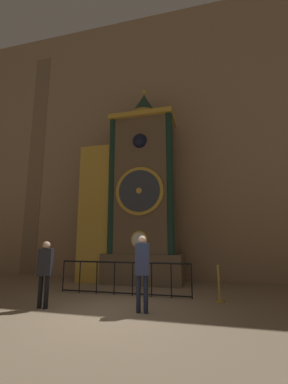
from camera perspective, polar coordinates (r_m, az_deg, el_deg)
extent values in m
plane|color=#847056|center=(6.64, -7.35, -25.19)|extent=(28.00, 28.00, 0.00)
cube|color=#997A5B|center=(12.77, 2.83, 12.49)|extent=(24.00, 0.30, 13.37)
cube|color=#7D644B|center=(15.13, -22.72, 6.92)|extent=(0.90, 0.12, 12.03)
cube|color=brown|center=(10.68, 0.00, -16.56)|extent=(3.15, 1.61, 1.14)
cube|color=brown|center=(10.88, 0.00, 1.95)|extent=(2.52, 1.40, 5.81)
cube|color=gold|center=(11.72, -0.13, 15.58)|extent=(2.72, 1.54, 0.20)
cylinder|color=gold|center=(9.92, -1.07, -10.55)|extent=(0.66, 0.05, 0.66)
cylinder|color=silver|center=(9.89, -1.12, -10.55)|extent=(0.54, 0.03, 0.54)
cylinder|color=gold|center=(10.10, -1.04, 0.24)|extent=(1.94, 0.07, 1.94)
cylinder|color=#2D333D|center=(10.06, -1.10, 0.29)|extent=(1.67, 0.04, 1.67)
cylinder|color=gold|center=(10.04, -1.13, 0.31)|extent=(0.23, 0.03, 0.23)
cube|color=#3A2D21|center=(11.16, -0.27, 10.37)|extent=(0.76, 0.42, 0.76)
sphere|color=black|center=(10.76, -0.89, 11.18)|extent=(0.61, 0.61, 0.61)
cylinder|color=#142D23|center=(10.68, -7.08, 2.28)|extent=(0.30, 0.30, 5.81)
cylinder|color=#142D23|center=(10.06, 5.77, 3.04)|extent=(0.30, 0.30, 5.81)
cylinder|color=gold|center=(11.92, 0.00, 16.44)|extent=(1.10, 1.10, 0.30)
cone|color=#163227|center=(12.21, 0.00, 18.95)|extent=(1.05, 1.05, 0.90)
sphere|color=gold|center=(12.50, 0.00, 21.22)|extent=(0.20, 0.20, 0.20)
cube|color=maroon|center=(11.40, -9.74, -4.55)|extent=(1.37, 1.19, 5.70)
cube|color=gold|center=(10.85, -11.06, -4.21)|extent=(1.44, 0.06, 5.70)
cylinder|color=black|center=(9.37, -17.49, -17.36)|extent=(0.04, 0.04, 1.00)
cylinder|color=black|center=(9.07, -14.09, -17.76)|extent=(0.04, 0.04, 1.00)
cylinder|color=black|center=(8.81, -10.46, -18.13)|extent=(0.04, 0.04, 1.00)
cylinder|color=black|center=(8.58, -6.61, -18.44)|extent=(0.04, 0.04, 1.00)
cylinder|color=black|center=(8.39, -2.55, -18.68)|extent=(0.04, 0.04, 1.00)
cylinder|color=black|center=(8.23, 1.69, -18.83)|extent=(0.04, 0.04, 1.00)
cylinder|color=black|center=(8.12, 6.07, -18.90)|extent=(0.04, 0.04, 1.00)
cylinder|color=black|center=(8.05, 10.55, -18.86)|extent=(0.04, 0.04, 1.00)
cylinder|color=black|center=(8.42, -4.56, -15.33)|extent=(4.22, 0.05, 0.05)
cylinder|color=black|center=(8.55, -4.65, -21.49)|extent=(4.22, 0.04, 0.04)
cylinder|color=black|center=(7.44, -22.07, -19.84)|extent=(0.11, 0.11, 0.78)
cylinder|color=black|center=(7.34, -20.87, -20.05)|extent=(0.11, 0.11, 0.78)
cube|color=black|center=(7.30, -21.08, -14.31)|extent=(0.39, 0.31, 0.68)
sphere|color=tan|center=(7.28, -20.86, -10.98)|extent=(0.19, 0.19, 0.19)
cylinder|color=#1B213A|center=(6.56, -1.24, -21.64)|extent=(0.11, 0.11, 0.85)
cylinder|color=#1B213A|center=(6.51, 0.40, -21.72)|extent=(0.11, 0.11, 0.85)
cube|color=navy|center=(6.43, -0.41, -14.65)|extent=(0.38, 0.30, 0.75)
sphere|color=beige|center=(6.41, -0.40, -10.53)|extent=(0.19, 0.19, 0.19)
cylinder|color=#B28E33|center=(7.97, 16.47, -22.23)|extent=(0.28, 0.28, 0.04)
cylinder|color=#B28E33|center=(7.89, 16.29, -19.14)|extent=(0.06, 0.06, 0.91)
sphere|color=#B28E33|center=(7.83, 16.10, -15.59)|extent=(0.09, 0.09, 0.09)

